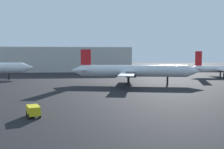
# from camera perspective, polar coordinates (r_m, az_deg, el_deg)

# --- Properties ---
(airplane_distant) EXTENTS (33.32, 25.74, 9.03)m
(airplane_distant) POSITION_cam_1_polar(r_m,az_deg,el_deg) (63.96, 4.79, 0.83)
(airplane_distant) COLOR silver
(airplane_distant) RESTS_ON ground_plane
(airplane_far_right) EXTENTS (25.82, 21.01, 9.11)m
(airplane_far_right) POSITION_cam_1_polar(r_m,az_deg,el_deg) (95.51, 24.51, 1.18)
(airplane_far_right) COLOR white
(airplane_far_right) RESTS_ON ground_plane
(baggage_cart) EXTENTS (2.10, 2.71, 1.30)m
(baggage_cart) POSITION_cam_1_polar(r_m,az_deg,el_deg) (30.39, -17.74, -7.91)
(baggage_cart) COLOR gold
(baggage_cart) RESTS_ON ground_plane
(terminal_building) EXTENTS (60.04, 18.16, 11.75)m
(terminal_building) POSITION_cam_1_polar(r_m,az_deg,el_deg) (124.62, -9.87, 3.41)
(terminal_building) COLOR #B7B7B2
(terminal_building) RESTS_ON ground_plane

